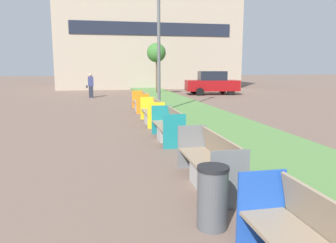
{
  "coord_description": "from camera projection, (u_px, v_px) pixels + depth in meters",
  "views": [
    {
      "loc": [
        -0.97,
        1.82,
        2.17
      ],
      "look_at": [
        0.9,
        11.09,
        0.6
      ],
      "focal_mm": 35.0,
      "sensor_mm": 36.0,
      "label": 1
    }
  ],
  "objects": [
    {
      "name": "planter_grass_strip",
      "position": [
        230.0,
        130.0,
        10.99
      ],
      "size": [
        2.8,
        120.0,
        0.18
      ],
      "color": "#568442",
      "rests_on": "ground"
    },
    {
      "name": "sapling_tree_far",
      "position": [
        156.0,
        53.0,
        25.46
      ],
      "size": [
        1.48,
        1.48,
        4.03
      ],
      "color": "brown",
      "rests_on": "ground"
    },
    {
      "name": "parked_car_distant",
      "position": [
        212.0,
        83.0,
        26.22
      ],
      "size": [
        4.37,
        2.23,
        1.86
      ],
      "rotation": [
        0.0,
        0.0,
        -0.11
      ],
      "color": "maroon",
      "rests_on": "ground"
    },
    {
      "name": "litter_bin",
      "position": [
        212.0,
        197.0,
        4.42
      ],
      "size": [
        0.43,
        0.43,
        0.87
      ],
      "color": "#4C4F51",
      "rests_on": "ground"
    },
    {
      "name": "building_backdrop",
      "position": [
        148.0,
        38.0,
        34.84
      ],
      "size": [
        18.53,
        7.09,
        10.56
      ],
      "color": "tan",
      "rests_on": "ground"
    },
    {
      "name": "bench_grey_frame",
      "position": [
        209.0,
        166.0,
        6.06
      ],
      "size": [
        0.65,
        2.2,
        0.94
      ],
      "color": "#9E9B96",
      "rests_on": "ground"
    },
    {
      "name": "bench_orange_frame",
      "position": [
        141.0,
        103.0,
        16.47
      ],
      "size": [
        0.65,
        2.15,
        0.94
      ],
      "color": "#9E9B96",
      "rests_on": "ground"
    },
    {
      "name": "pedestrian_walking",
      "position": [
        91.0,
        85.0,
        23.45
      ],
      "size": [
        0.53,
        0.24,
        1.74
      ],
      "color": "#232633",
      "rests_on": "ground"
    },
    {
      "name": "street_lamp_post",
      "position": [
        159.0,
        9.0,
        14.14
      ],
      "size": [
        0.24,
        0.44,
        8.55
      ],
      "color": "#56595B",
      "rests_on": "ground"
    },
    {
      "name": "bench_yellow_frame",
      "position": [
        153.0,
        114.0,
        12.75
      ],
      "size": [
        0.65,
        2.19,
        0.94
      ],
      "color": "#9E9B96",
      "rests_on": "ground"
    },
    {
      "name": "bench_teal_frame",
      "position": [
        168.0,
        128.0,
        9.77
      ],
      "size": [
        0.65,
        2.07,
        0.94
      ],
      "color": "#9E9B96",
      "rests_on": "ground"
    }
  ]
}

